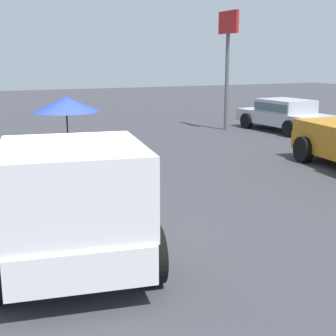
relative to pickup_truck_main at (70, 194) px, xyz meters
name	(u,v)px	position (x,y,z in m)	size (l,w,h in m)	color
ground_plane	(71,243)	(-0.42, 0.06, -0.97)	(80.00, 80.00, 0.00)	#38383D
pickup_truck_main	(70,194)	(0.00, 0.00, 0.00)	(5.29, 2.91, 2.32)	black
parked_sedan_near	(284,113)	(-9.18, 11.16, -0.23)	(4.41, 2.21, 1.33)	black
motel_sign	(228,47)	(-10.55, 9.15, 2.48)	(1.40, 0.16, 4.89)	#59595B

